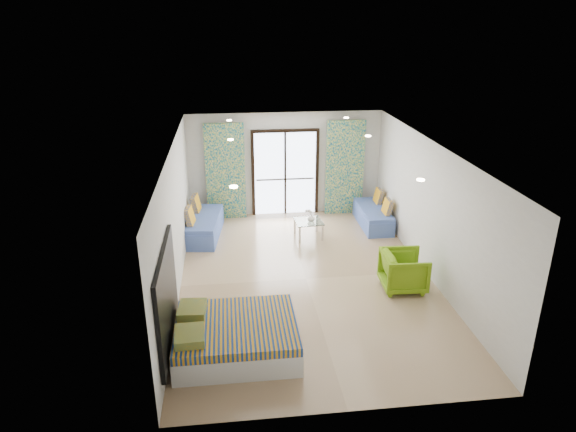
{
  "coord_description": "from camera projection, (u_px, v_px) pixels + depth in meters",
  "views": [
    {
      "loc": [
        -1.45,
        -9.07,
        4.99
      ],
      "look_at": [
        -0.3,
        0.59,
        1.15
      ],
      "focal_mm": 32.0,
      "sensor_mm": 36.0,
      "label": 1
    }
  ],
  "objects": [
    {
      "name": "armchair",
      "position": [
        404.0,
        269.0,
        9.87
      ],
      "size": [
        0.79,
        0.84,
        0.83
      ],
      "primitive_type": "imported",
      "rotation": [
        0.0,
        0.0,
        1.52
      ],
      "color": "#709F14",
      "rests_on": "floor"
    },
    {
      "name": "curtain_right",
      "position": [
        345.0,
        168.0,
        13.38
      ],
      "size": [
        1.0,
        0.1,
        2.5
      ],
      "primitive_type": "cube",
      "color": "beige",
      "rests_on": "floor"
    },
    {
      "name": "wall_back",
      "position": [
        285.0,
        164.0,
        13.34
      ],
      "size": [
        5.0,
        0.01,
        2.7
      ],
      "primitive_type": null,
      "color": "silver",
      "rests_on": "ground"
    },
    {
      "name": "wall_left",
      "position": [
        175.0,
        223.0,
        9.6
      ],
      "size": [
        0.01,
        7.5,
        2.7
      ],
      "primitive_type": null,
      "color": "silver",
      "rests_on": "ground"
    },
    {
      "name": "balcony_door",
      "position": [
        285.0,
        168.0,
        13.35
      ],
      "size": [
        1.76,
        0.08,
        2.28
      ],
      "color": "black",
      "rests_on": "floor"
    },
    {
      "name": "downlight_c",
      "position": [
        230.0,
        140.0,
        10.16
      ],
      "size": [
        0.12,
        0.12,
        0.02
      ],
      "primitive_type": "cylinder",
      "color": "#FFE0B2",
      "rests_on": "ceiling"
    },
    {
      "name": "coffee_table",
      "position": [
        309.0,
        223.0,
        12.19
      ],
      "size": [
        0.68,
        0.68,
        0.73
      ],
      "rotation": [
        0.0,
        0.0,
        0.08
      ],
      "color": "silver",
      "rests_on": "floor"
    },
    {
      "name": "downlight_e",
      "position": [
        229.0,
        120.0,
        12.01
      ],
      "size": [
        0.12,
        0.12,
        0.02
      ],
      "primitive_type": "cylinder",
      "color": "#FFE0B2",
      "rests_on": "ceiling"
    },
    {
      "name": "balcony_rail",
      "position": [
        285.0,
        179.0,
        13.47
      ],
      "size": [
        1.52,
        0.03,
        0.04
      ],
      "primitive_type": "cube",
      "color": "#595451",
      "rests_on": "balcony_door"
    },
    {
      "name": "daybed_left",
      "position": [
        204.0,
        225.0,
        12.27
      ],
      "size": [
        0.91,
        1.88,
        0.89
      ],
      "rotation": [
        0.0,
        0.0,
        -0.12
      ],
      "color": "#4660A8",
      "rests_on": "floor"
    },
    {
      "name": "vase",
      "position": [
        311.0,
        218.0,
        12.1
      ],
      "size": [
        0.22,
        0.22,
        0.18
      ],
      "primitive_type": "imported",
      "rotation": [
        0.0,
        0.0,
        -0.21
      ],
      "color": "white",
      "rests_on": "coffee_table"
    },
    {
      "name": "wall_right",
      "position": [
        432.0,
        211.0,
        10.15
      ],
      "size": [
        0.01,
        7.5,
        2.7
      ],
      "primitive_type": null,
      "color": "silver",
      "rests_on": "ground"
    },
    {
      "name": "downlight_f",
      "position": [
        346.0,
        118.0,
        12.32
      ],
      "size": [
        0.12,
        0.12,
        0.02
      ],
      "primitive_type": "cylinder",
      "color": "#FFE0B2",
      "rests_on": "ceiling"
    },
    {
      "name": "curtain_left",
      "position": [
        225.0,
        172.0,
        13.04
      ],
      "size": [
        1.0,
        0.1,
        2.5
      ],
      "primitive_type": "cube",
      "color": "beige",
      "rests_on": "floor"
    },
    {
      "name": "daybed_right",
      "position": [
        374.0,
        216.0,
        12.92
      ],
      "size": [
        0.66,
        1.67,
        0.82
      ],
      "rotation": [
        0.0,
        0.0,
        -0.01
      ],
      "color": "#4660A8",
      "rests_on": "floor"
    },
    {
      "name": "downlight_a",
      "position": [
        234.0,
        187.0,
        7.39
      ],
      "size": [
        0.12,
        0.12,
        0.02
      ],
      "primitive_type": "cylinder",
      "color": "#FFE0B2",
      "rests_on": "ceiling"
    },
    {
      "name": "ceiling",
      "position": [
        308.0,
        148.0,
        9.38
      ],
      "size": [
        5.0,
        7.5,
        0.01
      ],
      "primitive_type": null,
      "color": "silver",
      "rests_on": "ground"
    },
    {
      "name": "downlight_b",
      "position": [
        421.0,
        180.0,
        7.7
      ],
      "size": [
        0.12,
        0.12,
        0.02
      ],
      "primitive_type": "cylinder",
      "color": "#FFE0B2",
      "rests_on": "ceiling"
    },
    {
      "name": "headboard",
      "position": [
        167.0,
        297.0,
        7.65
      ],
      "size": [
        0.06,
        2.1,
        1.5
      ],
      "primitive_type": "cube",
      "color": "black",
      "rests_on": "floor"
    },
    {
      "name": "bed",
      "position": [
        235.0,
        337.0,
        8.04
      ],
      "size": [
        1.9,
        1.55,
        0.66
      ],
      "color": "silver",
      "rests_on": "floor"
    },
    {
      "name": "downlight_d",
      "position": [
        368.0,
        136.0,
        10.47
      ],
      "size": [
        0.12,
        0.12,
        0.02
      ],
      "primitive_type": "cylinder",
      "color": "#FFE0B2",
      "rests_on": "ceiling"
    },
    {
      "name": "floor",
      "position": [
        306.0,
        279.0,
        10.37
      ],
      "size": [
        5.0,
        7.5,
        0.01
      ],
      "primitive_type": null,
      "color": "#997B5B",
      "rests_on": "ground"
    },
    {
      "name": "switch_plate",
      "position": [
        173.0,
        260.0,
        8.8
      ],
      "size": [
        0.02,
        0.1,
        0.1
      ],
      "primitive_type": "cube",
      "color": "silver",
      "rests_on": "wall_left"
    },
    {
      "name": "wall_front",
      "position": [
        353.0,
        326.0,
        6.41
      ],
      "size": [
        5.0,
        0.01,
        2.7
      ],
      "primitive_type": null,
      "color": "silver",
      "rests_on": "ground"
    }
  ]
}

